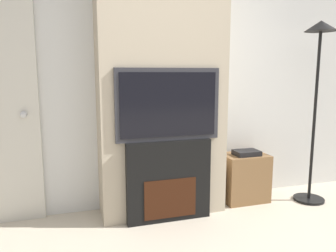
# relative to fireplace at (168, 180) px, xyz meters

# --- Properties ---
(wall_back) EXTENTS (6.00, 0.06, 2.70)m
(wall_back) POSITION_rel_fireplace_xyz_m (0.00, 0.43, 0.99)
(wall_back) COLOR silver
(wall_back) RESTS_ON ground_plane
(chimney_breast) EXTENTS (1.15, 0.40, 2.70)m
(chimney_breast) POSITION_rel_fireplace_xyz_m (0.00, 0.20, 0.99)
(chimney_breast) COLOR tan
(chimney_breast) RESTS_ON ground_plane
(fireplace) EXTENTS (0.76, 0.15, 0.73)m
(fireplace) POSITION_rel_fireplace_xyz_m (0.00, 0.00, 0.00)
(fireplace) COLOR black
(fireplace) RESTS_ON ground_plane
(television) EXTENTS (0.93, 0.07, 0.62)m
(television) POSITION_rel_fireplace_xyz_m (0.00, -0.00, 0.68)
(television) COLOR #2D2D33
(television) RESTS_ON fireplace
(floor_lamp) EXTENTS (0.31, 0.31, 1.81)m
(floor_lamp) POSITION_rel_fireplace_xyz_m (1.54, -0.01, 0.99)
(floor_lamp) COLOR black
(floor_lamp) RESTS_ON ground_plane
(media_stand) EXTENTS (0.46, 0.33, 0.54)m
(media_stand) POSITION_rel_fireplace_xyz_m (0.89, 0.20, -0.11)
(media_stand) COLOR brown
(media_stand) RESTS_ON ground_plane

